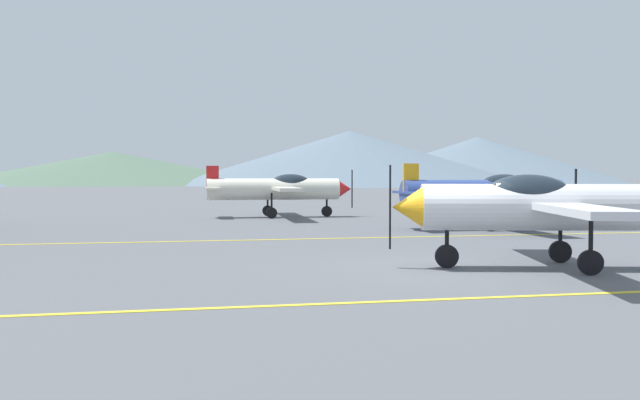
# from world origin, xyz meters

# --- Properties ---
(ground_plane) EXTENTS (400.00, 400.00, 0.00)m
(ground_plane) POSITION_xyz_m (0.00, 0.00, 0.00)
(ground_plane) COLOR #54565B
(apron_line_near) EXTENTS (80.00, 0.16, 0.01)m
(apron_line_near) POSITION_xyz_m (0.00, -3.92, 0.01)
(apron_line_near) COLOR yellow
(apron_line_near) RESTS_ON ground_plane
(apron_line_far) EXTENTS (80.00, 0.16, 0.01)m
(apron_line_far) POSITION_xyz_m (0.00, 7.61, 0.01)
(apron_line_far) COLOR yellow
(apron_line_far) RESTS_ON ground_plane
(airplane_near) EXTENTS (7.46, 8.48, 2.55)m
(airplane_near) POSITION_xyz_m (2.51, -0.65, 1.44)
(airplane_near) COLOR silver
(airplane_near) RESTS_ON ground_plane
(airplane_mid) EXTENTS (7.34, 8.48, 2.55)m
(airplane_mid) POSITION_xyz_m (6.20, 10.43, 1.44)
(airplane_mid) COLOR #33478C
(airplane_mid) RESTS_ON ground_plane
(airplane_far) EXTENTS (7.38, 8.51, 2.55)m
(airplane_far) POSITION_xyz_m (-0.76, 19.60, 1.44)
(airplane_far) COLOR silver
(airplane_far) RESTS_ON ground_plane
(hill_centerleft) EXTENTS (69.30, 69.30, 6.84)m
(hill_centerleft) POSITION_xyz_m (-18.03, 141.13, 3.42)
(hill_centerleft) COLOR #4C6651
(hill_centerleft) RESTS_ON ground_plane
(hill_centerright) EXTENTS (71.41, 71.41, 10.78)m
(hill_centerright) POSITION_xyz_m (29.25, 123.45, 5.39)
(hill_centerright) COLOR slate
(hill_centerright) RESTS_ON ground_plane
(hill_right) EXTENTS (65.65, 65.65, 10.57)m
(hill_right) POSITION_xyz_m (62.53, 135.95, 5.29)
(hill_right) COLOR slate
(hill_right) RESTS_ON ground_plane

